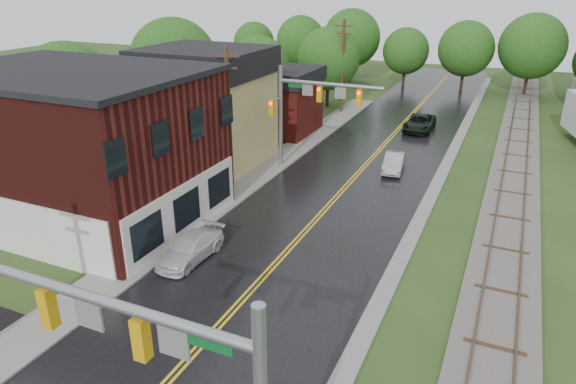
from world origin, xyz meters
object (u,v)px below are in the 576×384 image
Objects in this scene: traffic_signal_far at (309,101)px; utility_pole_b at (229,117)px; tree_left_c at (259,69)px; sedan_silver at (394,163)px; tree_left_b at (175,65)px; suv_dark at (420,123)px; tree_left_e at (329,60)px; pickup_white at (190,248)px; tree_left_a at (69,93)px; brick_building at (76,145)px; utility_pole_c at (342,65)px; traffic_signal_near at (172,368)px.

utility_pole_b reaches higher than traffic_signal_far.
tree_left_c is 19.53m from sedan_silver.
tree_left_b is 22.00m from suv_dark.
pickup_white is (4.90, -32.84, -4.22)m from tree_left_e.
traffic_signal_far is 17.16m from tree_left_a.
brick_building reaches higher than sedan_silver.
pickup_white is at bearing -69.75° from tree_left_c.
tree_left_a is 26.40m from tree_left_e.
utility_pole_c is 8.16m from tree_left_c.
tree_left_b reaches higher than utility_pole_b.
utility_pole_c is 25.67m from tree_left_a.
utility_pole_c is 2.19× the size of pickup_white.
utility_pole_b is (-3.33, -5.00, -0.25)m from traffic_signal_far.
tree_left_c is (-7.05, 17.90, -0.21)m from utility_pole_b.
pickup_white is at bearing -12.82° from brick_building.
traffic_signal_near is at bearing -62.81° from utility_pole_b.
tree_left_b is at bearing -132.39° from utility_pole_c.
utility_pole_b is at bearing -90.00° from utility_pole_c.
tree_left_b is 1.94× the size of suv_dark.
tree_left_e is (5.00, 6.00, 0.30)m from tree_left_c.
brick_building is 15.03m from traffic_signal_far.
tree_left_a is (-13.05, -22.10, 0.39)m from utility_pole_c.
tree_left_a is at bearing -168.16° from sedan_silver.
utility_pole_c is at bearing 90.00° from utility_pole_b.
suv_dark is 28.03m from pickup_white.
brick_building is at bearing -43.13° from tree_left_a.
suv_dark is at bearing -26.97° from tree_left_e.
traffic_signal_far is (-6.94, 25.00, 0.01)m from traffic_signal_near.
traffic_signal_far is 7.46m from sedan_silver.
utility_pole_c is at bearing 98.02° from pickup_white.
tree_left_b is at bearing 78.69° from tree_left_a.
sedan_silver is at bearing 18.72° from tree_left_a.
traffic_signal_near is 25.94m from traffic_signal_far.
tree_left_c reaches higher than traffic_signal_near.
utility_pole_c is 0.93× the size of tree_left_b.
suv_dark reaches higher than pickup_white.
traffic_signal_near is 30.66m from tree_left_a.
suv_dark is at bearing 68.78° from traffic_signal_far.
utility_pole_c is at bearing -42.84° from tree_left_e.
tree_left_b is (-14.38, 4.90, 0.74)m from traffic_signal_far.
utility_pole_c reaches higher than sedan_silver.
suv_dark is at bearing 65.14° from utility_pole_b.
tree_left_b is at bearing -156.28° from suv_dark.
traffic_signal_far is (9.01, 12.00, 0.82)m from brick_building.
tree_left_b reaches higher than tree_left_c.
brick_building is 29.56m from utility_pole_c.
brick_building is 1.59× the size of utility_pole_b.
traffic_signal_far reaches higher than pickup_white.
brick_building is at bearing -72.39° from tree_left_b.
tree_left_b is at bearing 129.17° from pickup_white.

